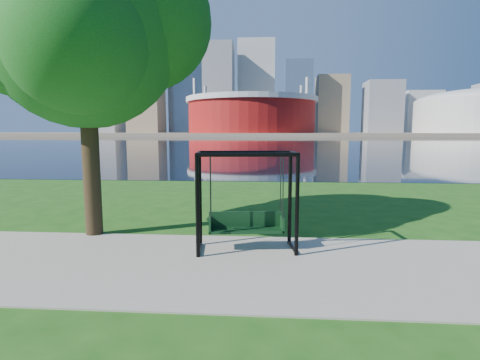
# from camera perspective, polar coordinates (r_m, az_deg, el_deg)

# --- Properties ---
(ground) EXTENTS (900.00, 900.00, 0.00)m
(ground) POSITION_cam_1_polar(r_m,az_deg,el_deg) (7.95, 1.05, -11.76)
(ground) COLOR #1E5114
(ground) RESTS_ON ground
(path) EXTENTS (120.00, 4.00, 0.03)m
(path) POSITION_cam_1_polar(r_m,az_deg,el_deg) (7.47, 0.83, -12.90)
(path) COLOR #9E937F
(path) RESTS_ON ground
(river) EXTENTS (900.00, 180.00, 0.02)m
(river) POSITION_cam_1_polar(r_m,az_deg,el_deg) (109.53, 4.02, 5.96)
(river) COLOR black
(river) RESTS_ON ground
(far_bank) EXTENTS (900.00, 228.00, 2.00)m
(far_bank) POSITION_cam_1_polar(r_m,az_deg,el_deg) (313.50, 4.17, 7.02)
(far_bank) COLOR #937F60
(far_bank) RESTS_ON ground
(stadium) EXTENTS (83.00, 83.00, 32.00)m
(stadium) POSITION_cam_1_polar(r_m,az_deg,el_deg) (243.00, 1.78, 10.07)
(stadium) COLOR maroon
(stadium) RESTS_ON far_bank
(skyline) EXTENTS (392.00, 66.00, 96.50)m
(skyline) POSITION_cam_1_polar(r_m,az_deg,el_deg) (328.62, 3.46, 13.13)
(skyline) COLOR gray
(skyline) RESTS_ON far_bank
(swing) EXTENTS (2.23, 1.17, 2.19)m
(swing) POSITION_cam_1_polar(r_m,az_deg,el_deg) (8.13, 0.95, -3.61)
(swing) COLOR black
(swing) RESTS_ON ground
(park_tree) EXTENTS (5.93, 5.35, 7.36)m
(park_tree) POSITION_cam_1_polar(r_m,az_deg,el_deg) (10.37, -22.79, 20.80)
(park_tree) COLOR black
(park_tree) RESTS_ON ground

